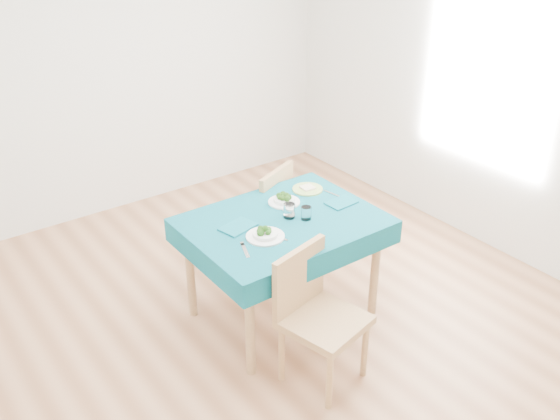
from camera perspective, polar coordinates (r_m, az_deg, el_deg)
room_shell at (r=3.80m, az=-0.00°, el=6.64°), size 4.02×4.52×2.73m
table at (r=4.28m, az=0.26°, el=-5.36°), size 1.24×0.94×0.76m
chair_near at (r=3.66m, az=4.17°, el=-8.65°), size 0.54×0.57×1.10m
chair_far at (r=4.80m, az=-2.26°, el=0.64°), size 0.57×0.59×1.06m
bowl_near at (r=3.87m, az=-1.36°, el=-2.03°), size 0.24×0.24×0.07m
bowl_far at (r=4.28m, az=0.38°, el=1.06°), size 0.22×0.22×0.07m
fork_near at (r=3.76m, az=-3.20°, el=-3.71°), size 0.08×0.17×0.00m
knife_near at (r=3.91m, az=-0.57°, el=-2.31°), size 0.08×0.22×0.00m
fork_far at (r=4.20m, az=0.30°, el=0.03°), size 0.04×0.20×0.00m
knife_far at (r=4.42m, az=5.10°, el=1.38°), size 0.05×0.21×0.00m
napkin_near at (r=3.99m, az=-3.87°, el=-1.57°), size 0.25×0.20×0.01m
napkin_far at (r=4.31m, az=5.63°, el=0.68°), size 0.21×0.15×0.01m
tumbler_center at (r=4.09m, az=0.85°, el=-0.07°), size 0.08×0.08×0.10m
tumbler_side at (r=4.08m, az=2.40°, el=-0.27°), size 0.07×0.07×0.09m
side_plate at (r=4.48m, az=2.53°, el=1.92°), size 0.22×0.22×0.01m
bread_slice at (r=4.47m, az=2.54°, el=2.06°), size 0.10×0.10×0.01m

